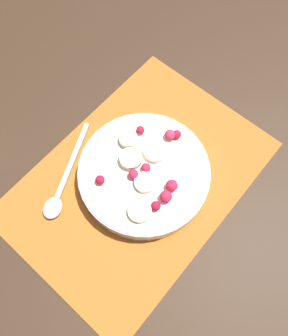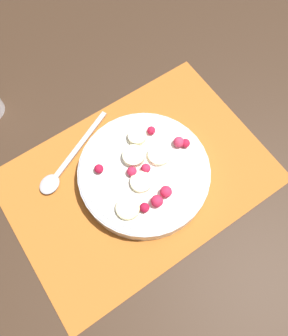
% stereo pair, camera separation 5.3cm
% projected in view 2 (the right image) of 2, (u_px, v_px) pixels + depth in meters
% --- Properties ---
extents(ground_plane, '(3.00, 3.00, 0.00)m').
position_uv_depth(ground_plane, '(139.00, 178.00, 0.58)').
color(ground_plane, '#382619').
extents(placemat, '(0.45, 0.31, 0.01)m').
position_uv_depth(placemat, '(139.00, 177.00, 0.57)').
color(placemat, '#B26023').
rests_on(placemat, ground_plane).
extents(fruit_bowl, '(0.22, 0.22, 0.05)m').
position_uv_depth(fruit_bowl, '(144.00, 173.00, 0.55)').
color(fruit_bowl, silver).
rests_on(fruit_bowl, placemat).
extents(spoon, '(0.18, 0.10, 0.01)m').
position_uv_depth(spoon, '(61.00, 169.00, 0.57)').
color(spoon, '#B2B2B7').
rests_on(spoon, placemat).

